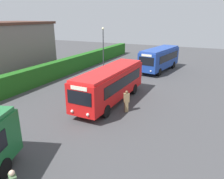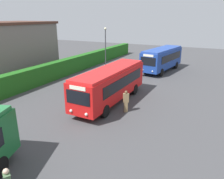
# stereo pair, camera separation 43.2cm
# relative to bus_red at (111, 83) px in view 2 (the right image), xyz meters

# --- Properties ---
(ground_plane) EXTENTS (87.00, 87.00, 0.00)m
(ground_plane) POSITION_rel_bus_red_xyz_m (-1.88, 0.32, -1.79)
(ground_plane) COLOR #424244
(bus_red) EXTENTS (9.77, 2.60, 3.09)m
(bus_red) POSITION_rel_bus_red_xyz_m (0.00, 0.00, 0.00)
(bus_red) COLOR red
(bus_red) RESTS_ON ground_plane
(bus_blue) EXTENTS (8.98, 3.75, 3.16)m
(bus_blue) POSITION_rel_bus_red_xyz_m (13.73, -1.01, 0.04)
(bus_blue) COLOR navy
(bus_blue) RESTS_ON ground_plane
(person_far) EXTENTS (0.46, 0.51, 1.80)m
(person_far) POSITION_rel_bus_red_xyz_m (-1.36, -2.05, -0.84)
(person_far) COLOR olive
(person_far) RESTS_ON ground_plane
(hedge_row) EXTENTS (55.50, 1.13, 2.06)m
(hedge_row) POSITION_rel_bus_red_xyz_m (-1.88, 9.68, -0.76)
(hedge_row) COLOR #205F1A
(hedge_row) RESTS_ON ground_plane
(depot_building) EXTENTS (13.00, 7.35, 6.70)m
(depot_building) POSITION_rel_bus_red_xyz_m (1.76, 15.90, 1.58)
(depot_building) COLOR slate
(depot_building) RESTS_ON ground_plane
(lamppost) EXTENTS (0.36, 0.36, 5.85)m
(lamppost) POSITION_rel_bus_red_xyz_m (11.90, 6.90, 1.84)
(lamppost) COLOR #38383D
(lamppost) RESTS_ON ground_plane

